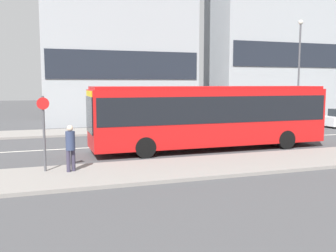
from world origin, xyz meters
TOP-DOWN VIEW (x-y plane):
  - ground_plane at (0.00, 0.00)m, footprint 120.00×120.00m
  - sidewalk_near at (0.00, -6.25)m, footprint 44.00×3.50m
  - sidewalk_far at (0.00, 6.25)m, footprint 44.00×3.50m
  - lane_centerline at (0.00, 0.00)m, footprint 41.80×0.16m
  - apartment_block_left_tower at (1.41, 12.66)m, footprint 12.54×6.41m
  - apartment_block_right_tower at (19.17, 12.20)m, footprint 17.35×5.47m
  - city_bus at (3.21, -2.40)m, footprint 12.11×2.58m
  - parked_car_0 at (12.64, 3.56)m, footprint 4.14×1.72m
  - pedestrian_near_stop at (-3.92, -5.72)m, footprint 0.34×0.34m
  - bus_stop_sign at (-4.82, -5.37)m, footprint 0.44×0.12m
  - street_lamp at (14.16, 4.95)m, footprint 0.36×0.36m

SIDE VIEW (x-z plane):
  - ground_plane at x=0.00m, z-range 0.00..0.00m
  - lane_centerline at x=0.00m, z-range 0.00..0.01m
  - sidewalk_near at x=0.00m, z-range 0.00..0.13m
  - sidewalk_far at x=0.00m, z-range 0.00..0.13m
  - parked_car_0 at x=12.64m, z-range -0.05..1.39m
  - pedestrian_near_stop at x=-3.92m, z-range 0.25..1.96m
  - bus_stop_sign at x=-4.82m, z-range 0.36..3.13m
  - city_bus at x=3.21m, z-range 0.25..3.46m
  - street_lamp at x=14.16m, z-range 0.92..8.99m
  - apartment_block_left_tower at x=1.41m, z-range -0.01..17.41m
  - apartment_block_right_tower at x=19.17m, z-range -0.01..21.61m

